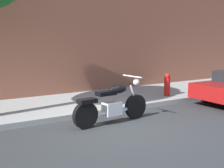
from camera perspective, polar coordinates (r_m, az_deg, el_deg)
name	(u,v)px	position (r m, az deg, el deg)	size (l,w,h in m)	color
ground_plane	(122,130)	(6.99, 1.81, -8.56)	(60.00, 60.00, 0.00)	#303335
sidewalk	(70,104)	(9.35, -7.91, -3.79)	(24.88, 2.86, 0.14)	#989898
motorcycle	(112,105)	(7.40, -0.03, -3.94)	(2.16, 0.70, 1.12)	black
fire_hydrant	(167,86)	(10.39, 10.28, -0.44)	(0.20, 0.20, 0.91)	red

